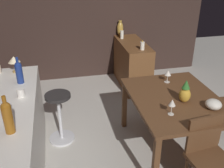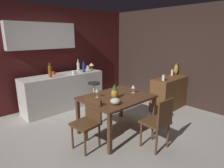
% 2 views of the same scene
% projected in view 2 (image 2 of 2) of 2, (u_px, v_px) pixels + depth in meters
% --- Properties ---
extents(ground_plane, '(9.00, 9.00, 0.00)m').
position_uv_depth(ground_plane, '(103.00, 128.00, 3.92)').
color(ground_plane, '#B7B2A8').
extents(wall_kitchen_back, '(5.20, 0.33, 2.60)m').
position_uv_depth(wall_kitchen_back, '(50.00, 53.00, 5.00)').
color(wall_kitchen_back, '#4C1919').
rests_on(wall_kitchen_back, ground_plane).
extents(wall_side_right, '(0.10, 4.40, 2.60)m').
position_uv_depth(wall_side_right, '(163.00, 55.00, 5.49)').
color(wall_side_right, '#33231E').
rests_on(wall_side_right, ground_plane).
extents(dining_table, '(1.28, 1.00, 0.74)m').
position_uv_depth(dining_table, '(117.00, 100.00, 3.61)').
color(dining_table, '#56351E').
rests_on(dining_table, ground_plane).
extents(kitchen_counter, '(2.10, 0.60, 0.90)m').
position_uv_depth(kitchen_counter, '(64.00, 91.00, 4.91)').
color(kitchen_counter, silver).
rests_on(kitchen_counter, ground_plane).
extents(sideboard_cabinet, '(1.10, 0.44, 0.82)m').
position_uv_depth(sideboard_cabinet, '(169.00, 93.00, 4.87)').
color(sideboard_cabinet, brown).
rests_on(sideboard_cabinet, ground_plane).
extents(chair_near_window, '(0.44, 0.44, 0.85)m').
position_uv_depth(chair_near_window, '(88.00, 121.00, 3.15)').
color(chair_near_window, '#56351E').
rests_on(chair_near_window, ground_plane).
extents(chair_by_doorway, '(0.42, 0.42, 0.90)m').
position_uv_depth(chair_by_doorway, '(159.00, 121.00, 3.08)').
color(chair_by_doorway, '#56351E').
rests_on(chair_by_doorway, ground_plane).
extents(bar_stool, '(0.34, 0.34, 0.68)m').
position_uv_depth(bar_stool, '(94.00, 94.00, 4.95)').
color(bar_stool, '#262323').
rests_on(bar_stool, ground_plane).
extents(wine_glass_left, '(0.07, 0.07, 0.18)m').
position_uv_depth(wine_glass_left, '(97.00, 91.00, 3.49)').
color(wine_glass_left, silver).
rests_on(wine_glass_left, dining_table).
extents(wine_glass_right, '(0.08, 0.08, 0.16)m').
position_uv_depth(wine_glass_right, '(133.00, 87.00, 3.77)').
color(wine_glass_right, silver).
rests_on(wine_glass_right, dining_table).
extents(pineapple_centerpiece, '(0.13, 0.13, 0.27)m').
position_uv_depth(pineapple_centerpiece, '(115.00, 92.00, 3.45)').
color(pineapple_centerpiece, gold).
rests_on(pineapple_centerpiece, dining_table).
extents(fruit_bowl, '(0.17, 0.17, 0.11)m').
position_uv_depth(fruit_bowl, '(115.00, 101.00, 3.17)').
color(fruit_bowl, beige).
rests_on(fruit_bowl, dining_table).
extents(wine_bottle_clear, '(0.08, 0.08, 0.30)m').
position_uv_depth(wine_bottle_clear, '(78.00, 66.00, 5.33)').
color(wine_bottle_clear, silver).
rests_on(wine_bottle_clear, kitchen_counter).
extents(wine_bottle_amber, '(0.08, 0.08, 0.34)m').
position_uv_depth(wine_bottle_amber, '(50.00, 71.00, 4.41)').
color(wine_bottle_amber, '#8C5114').
rests_on(wine_bottle_amber, kitchen_counter).
extents(wine_bottle_cobalt, '(0.08, 0.08, 0.31)m').
position_uv_depth(wine_bottle_cobalt, '(84.00, 67.00, 5.04)').
color(wine_bottle_cobalt, navy).
rests_on(wine_bottle_cobalt, kitchen_counter).
extents(cup_white, '(0.11, 0.08, 0.09)m').
position_uv_depth(cup_white, '(74.00, 72.00, 4.82)').
color(cup_white, white).
rests_on(cup_white, kitchen_counter).
extents(cup_cream, '(0.12, 0.08, 0.10)m').
position_uv_depth(cup_cream, '(88.00, 67.00, 5.51)').
color(cup_cream, beige).
rests_on(cup_cream, kitchen_counter).
extents(cup_red, '(0.11, 0.08, 0.08)m').
position_uv_depth(cup_red, '(53.00, 73.00, 4.75)').
color(cup_red, red).
rests_on(cup_red, kitchen_counter).
extents(counter_lamp, '(0.15, 0.15, 0.21)m').
position_uv_depth(counter_lamp, '(92.00, 65.00, 5.31)').
color(counter_lamp, '#A58447').
rests_on(counter_lamp, kitchen_counter).
extents(pillar_candle_tall, '(0.06, 0.06, 0.18)m').
position_uv_depth(pillar_candle_tall, '(172.00, 73.00, 5.03)').
color(pillar_candle_tall, white).
rests_on(pillar_candle_tall, sideboard_cabinet).
extents(pillar_candle_short, '(0.07, 0.07, 0.16)m').
position_uv_depth(pillar_candle_short, '(163.00, 78.00, 4.46)').
color(pillar_candle_short, white).
rests_on(pillar_candle_short, sideboard_cabinet).
extents(vase_brass, '(0.12, 0.12, 0.30)m').
position_uv_depth(vase_brass, '(176.00, 69.00, 5.12)').
color(vase_brass, '#B78C38').
rests_on(vase_brass, sideboard_cabinet).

